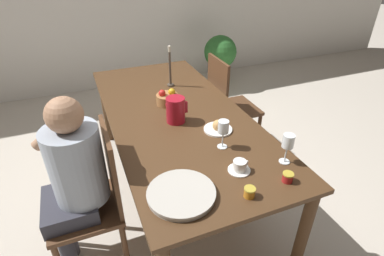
{
  "coord_description": "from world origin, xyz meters",
  "views": [
    {
      "loc": [
        -0.62,
        -1.86,
        1.82
      ],
      "look_at": [
        0.0,
        -0.32,
        0.8
      ],
      "focal_mm": 28.0,
      "sensor_mm": 36.0,
      "label": 1
    }
  ],
  "objects_px": {
    "wine_glass_water": "(288,142)",
    "fruit_bowl": "(167,98)",
    "chair_person_side": "(96,199)",
    "potted_plant": "(220,54)",
    "red_pitcher": "(176,110)",
    "candlestick_tall": "(170,71)",
    "serving_tray": "(181,194)",
    "bread_plate": "(218,127)",
    "chair_opposite": "(228,104)",
    "teacup_near_person": "(239,167)",
    "jam_jar_amber": "(288,177)",
    "person_seated": "(73,176)",
    "wine_glass_juice": "(223,128)",
    "jam_jar_red": "(250,192)"
  },
  "relations": [
    {
      "from": "wine_glass_water",
      "to": "fruit_bowl",
      "type": "xyz_separation_m",
      "value": [
        -0.39,
        0.95,
        -0.09
      ]
    },
    {
      "from": "chair_person_side",
      "to": "potted_plant",
      "type": "xyz_separation_m",
      "value": [
        1.98,
        2.28,
        -0.02
      ]
    },
    {
      "from": "red_pitcher",
      "to": "candlestick_tall",
      "type": "bearing_deg",
      "value": 74.92
    },
    {
      "from": "candlestick_tall",
      "to": "serving_tray",
      "type": "bearing_deg",
      "value": -106.23
    },
    {
      "from": "fruit_bowl",
      "to": "chair_person_side",
      "type": "bearing_deg",
      "value": -138.26
    },
    {
      "from": "candlestick_tall",
      "to": "potted_plant",
      "type": "bearing_deg",
      "value": 49.13
    },
    {
      "from": "bread_plate",
      "to": "candlestick_tall",
      "type": "relative_size",
      "value": 0.54
    },
    {
      "from": "chair_opposite",
      "to": "teacup_near_person",
      "type": "distance_m",
      "value": 1.32
    },
    {
      "from": "chair_person_side",
      "to": "bread_plate",
      "type": "bearing_deg",
      "value": -84.43
    },
    {
      "from": "chair_opposite",
      "to": "wine_glass_water",
      "type": "relative_size",
      "value": 5.26
    },
    {
      "from": "red_pitcher",
      "to": "bread_plate",
      "type": "distance_m",
      "value": 0.32
    },
    {
      "from": "wine_glass_water",
      "to": "jam_jar_amber",
      "type": "relative_size",
      "value": 3.16
    },
    {
      "from": "chair_opposite",
      "to": "serving_tray",
      "type": "xyz_separation_m",
      "value": [
        -0.92,
        -1.23,
        0.26
      ]
    },
    {
      "from": "chair_opposite",
      "to": "potted_plant",
      "type": "bearing_deg",
      "value": 156.08
    },
    {
      "from": "bread_plate",
      "to": "candlestick_tall",
      "type": "xyz_separation_m",
      "value": [
        -0.06,
        0.83,
        0.12
      ]
    },
    {
      "from": "teacup_near_person",
      "to": "serving_tray",
      "type": "bearing_deg",
      "value": -169.89
    },
    {
      "from": "chair_opposite",
      "to": "bread_plate",
      "type": "bearing_deg",
      "value": -33.05
    },
    {
      "from": "person_seated",
      "to": "red_pitcher",
      "type": "relative_size",
      "value": 6.5
    },
    {
      "from": "wine_glass_water",
      "to": "fruit_bowl",
      "type": "bearing_deg",
      "value": 112.51
    },
    {
      "from": "potted_plant",
      "to": "teacup_near_person",
      "type": "bearing_deg",
      "value": -114.71
    },
    {
      "from": "wine_glass_juice",
      "to": "serving_tray",
      "type": "bearing_deg",
      "value": -141.37
    },
    {
      "from": "fruit_bowl",
      "to": "potted_plant",
      "type": "height_order",
      "value": "fruit_bowl"
    },
    {
      "from": "bread_plate",
      "to": "potted_plant",
      "type": "distance_m",
      "value": 2.49
    },
    {
      "from": "wine_glass_water",
      "to": "potted_plant",
      "type": "height_order",
      "value": "wine_glass_water"
    },
    {
      "from": "wine_glass_juice",
      "to": "jam_jar_red",
      "type": "height_order",
      "value": "wine_glass_juice"
    },
    {
      "from": "chair_person_side",
      "to": "potted_plant",
      "type": "relative_size",
      "value": 1.28
    },
    {
      "from": "jam_jar_amber",
      "to": "bread_plate",
      "type": "bearing_deg",
      "value": 100.69
    },
    {
      "from": "serving_tray",
      "to": "bread_plate",
      "type": "height_order",
      "value": "bread_plate"
    },
    {
      "from": "wine_glass_water",
      "to": "jam_jar_red",
      "type": "height_order",
      "value": "wine_glass_water"
    },
    {
      "from": "jam_jar_red",
      "to": "red_pitcher",
      "type": "bearing_deg",
      "value": 96.28
    },
    {
      "from": "potted_plant",
      "to": "wine_glass_juice",
      "type": "bearing_deg",
      "value": -116.54
    },
    {
      "from": "bread_plate",
      "to": "potted_plant",
      "type": "relative_size",
      "value": 0.26
    },
    {
      "from": "teacup_near_person",
      "to": "candlestick_tall",
      "type": "relative_size",
      "value": 0.35
    },
    {
      "from": "red_pitcher",
      "to": "serving_tray",
      "type": "bearing_deg",
      "value": -107.22
    },
    {
      "from": "wine_glass_water",
      "to": "bread_plate",
      "type": "distance_m",
      "value": 0.51
    },
    {
      "from": "teacup_near_person",
      "to": "fruit_bowl",
      "type": "height_order",
      "value": "fruit_bowl"
    },
    {
      "from": "chair_person_side",
      "to": "fruit_bowl",
      "type": "xyz_separation_m",
      "value": [
        0.65,
        0.58,
        0.29
      ]
    },
    {
      "from": "chair_opposite",
      "to": "candlestick_tall",
      "type": "bearing_deg",
      "value": -99.05
    },
    {
      "from": "chair_person_side",
      "to": "wine_glass_water",
      "type": "height_order",
      "value": "chair_person_side"
    },
    {
      "from": "wine_glass_water",
      "to": "bread_plate",
      "type": "relative_size",
      "value": 0.96
    },
    {
      "from": "chair_opposite",
      "to": "teacup_near_person",
      "type": "xyz_separation_m",
      "value": [
        -0.56,
        -1.17,
        0.27
      ]
    },
    {
      "from": "person_seated",
      "to": "candlestick_tall",
      "type": "xyz_separation_m",
      "value": [
        0.88,
        0.9,
        0.18
      ]
    },
    {
      "from": "person_seated",
      "to": "teacup_near_person",
      "type": "distance_m",
      "value": 0.93
    },
    {
      "from": "fruit_bowl",
      "to": "wine_glass_water",
      "type": "bearing_deg",
      "value": -67.49
    },
    {
      "from": "chair_opposite",
      "to": "teacup_near_person",
      "type": "height_order",
      "value": "chair_opposite"
    },
    {
      "from": "person_seated",
      "to": "teacup_near_person",
      "type": "relative_size",
      "value": 9.48
    },
    {
      "from": "chair_person_side",
      "to": "bread_plate",
      "type": "height_order",
      "value": "chair_person_side"
    },
    {
      "from": "chair_person_side",
      "to": "person_seated",
      "type": "height_order",
      "value": "person_seated"
    },
    {
      "from": "wine_glass_water",
      "to": "jam_jar_red",
      "type": "xyz_separation_m",
      "value": [
        -0.33,
        -0.16,
        -0.11
      ]
    },
    {
      "from": "candlestick_tall",
      "to": "person_seated",
      "type": "bearing_deg",
      "value": -134.33
    }
  ]
}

